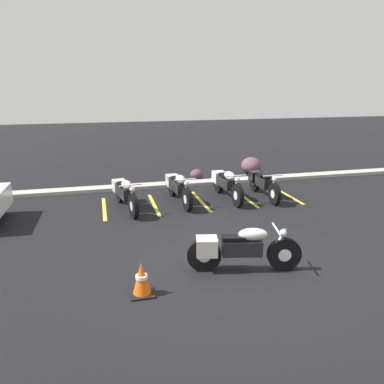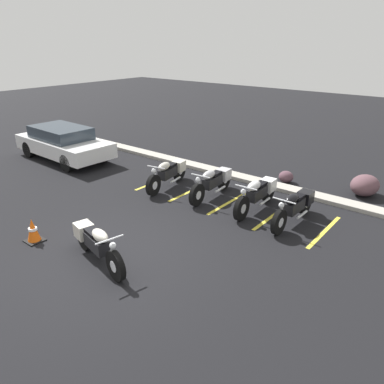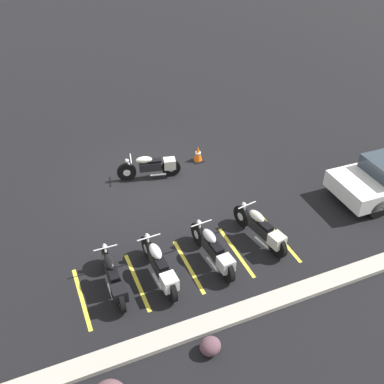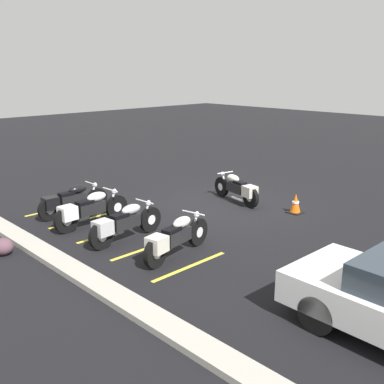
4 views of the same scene
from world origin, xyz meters
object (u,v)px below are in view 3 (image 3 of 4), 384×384
object	(u,v)px
motorcycle_cream_featured	(152,166)
parked_bike_2	(160,267)
parked_bike_1	(214,250)
landscape_rock_1	(210,346)
parked_bike_0	(262,229)
traffic_cone	(198,154)
parked_bike_3	(113,277)

from	to	relation	value
motorcycle_cream_featured	parked_bike_2	distance (m)	4.73
parked_bike_1	landscape_rock_1	world-z (taller)	parked_bike_1
motorcycle_cream_featured	parked_bike_0	size ratio (longest dim) A/B	0.96
motorcycle_cream_featured	parked_bike_1	distance (m)	4.52
parked_bike_2	traffic_cone	world-z (taller)	parked_bike_2
traffic_cone	motorcycle_cream_featured	bearing A→B (deg)	12.12
parked_bike_0	parked_bike_3	size ratio (longest dim) A/B	1.02
motorcycle_cream_featured	traffic_cone	world-z (taller)	motorcycle_cream_featured
landscape_rock_1	parked_bike_1	bearing A→B (deg)	-116.50
motorcycle_cream_featured	parked_bike_3	size ratio (longest dim) A/B	0.98
motorcycle_cream_featured	parked_bike_3	xyz separation A→B (m)	(2.49, 4.42, 0.00)
parked_bike_0	landscape_rock_1	world-z (taller)	parked_bike_0
landscape_rock_1	motorcycle_cream_featured	bearing A→B (deg)	-98.42
parked_bike_3	parked_bike_0	bearing A→B (deg)	-87.09
parked_bike_2	parked_bike_0	bearing A→B (deg)	-87.34
parked_bike_3	landscape_rock_1	distance (m)	2.95
parked_bike_0	landscape_rock_1	distance (m)	3.90
parked_bike_0	parked_bike_3	distance (m)	4.28
parked_bike_0	parked_bike_1	distance (m)	1.61
traffic_cone	landscape_rock_1	bearing A→B (deg)	68.57
parked_bike_0	parked_bike_2	distance (m)	3.12
parked_bike_3	traffic_cone	distance (m)	6.50
parked_bike_2	landscape_rock_1	xyz separation A→B (m)	(-0.30, 2.43, -0.28)
motorcycle_cream_featured	traffic_cone	xyz separation A→B (m)	(-1.86, -0.40, -0.18)
parked_bike_2	parked_bike_3	world-z (taller)	parked_bike_2
parked_bike_0	parked_bike_2	size ratio (longest dim) A/B	0.97
parked_bike_1	traffic_cone	bearing A→B (deg)	-23.22
parked_bike_0	traffic_cone	bearing A→B (deg)	-11.16
parked_bike_2	landscape_rock_1	size ratio (longest dim) A/B	4.71
traffic_cone	parked_bike_3	bearing A→B (deg)	47.89
parked_bike_0	parked_bike_1	xyz separation A→B (m)	(1.59, 0.24, 0.00)
motorcycle_cream_featured	parked_bike_1	xyz separation A→B (m)	(-0.19, 4.52, 0.01)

